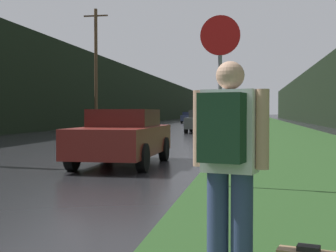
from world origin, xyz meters
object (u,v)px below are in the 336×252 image
hitchhiker_with_backpack (228,158)px  car_oncoming (190,117)px  stop_sign (220,81)px  car_passing_far (201,121)px  car_passing_near (123,137)px

hitchhiker_with_backpack → car_oncoming: (-7.32, 54.17, -0.28)m
hitchhiker_with_backpack → stop_sign: bearing=109.2°
car_oncoming → stop_sign: bearing=-82.0°
car_passing_far → car_oncoming: 27.15m
stop_sign → car_passing_near: bearing=130.6°
stop_sign → car_oncoming: 49.81m
car_oncoming → car_passing_near: bearing=-84.7°
car_passing_near → car_oncoming: (-4.26, 46.18, -0.01)m
stop_sign → hitchhiker_with_backpack: (0.38, -4.85, -0.91)m
car_passing_near → car_oncoming: 46.38m
hitchhiker_with_backpack → car_passing_far: size_ratio=0.42×
stop_sign → hitchhiker_with_backpack: size_ratio=1.77×
car_passing_near → stop_sign: bearing=130.6°
hitchhiker_with_backpack → car_passing_far: 27.53m
stop_sign → car_passing_far: bearing=96.8°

